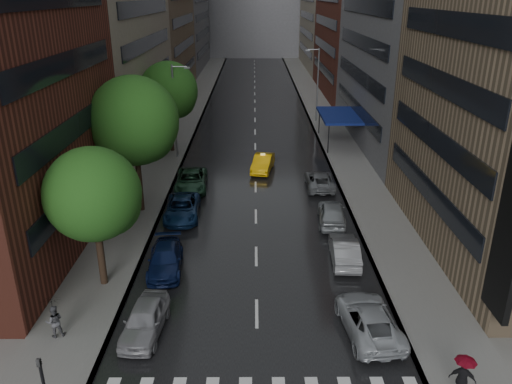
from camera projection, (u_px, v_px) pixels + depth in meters
ground at (257, 368)px, 21.99m from camera, size 220.00×220.00×0.00m
road at (255, 113)px, 68.40m from camera, size 14.00×140.00×0.01m
sidewalk_left at (189, 113)px, 68.34m from camera, size 4.00×140.00×0.15m
sidewalk_right at (320, 112)px, 68.40m from camera, size 4.00×140.00×0.15m
tree_near at (93, 194)px, 26.17m from camera, size 5.07×5.07×8.08m
tree_mid at (134, 121)px, 35.11m from camera, size 6.38×6.38×10.17m
tree_far at (169, 91)px, 49.48m from camera, size 5.78×5.78×9.22m
taxi at (263, 163)px, 45.98m from camera, size 2.41×4.81×1.51m
parked_cars_left at (178, 219)px, 34.70m from camera, size 2.86×24.14×1.55m
parked_cars_right at (338, 233)px, 32.70m from camera, size 2.91×24.42×1.60m
ped_black_umbrella at (53, 314)px, 23.35m from camera, size 0.97×0.98×2.09m
ped_red_umbrella at (463, 374)px, 19.77m from camera, size 1.13×0.82×2.01m
street_lamp_left at (175, 110)px, 47.99m from camera, size 1.74×0.22×9.00m
street_lamp_right at (317, 83)px, 61.97m from camera, size 1.74×0.22×9.00m
awning at (339, 116)px, 53.34m from camera, size 4.00×8.00×3.12m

